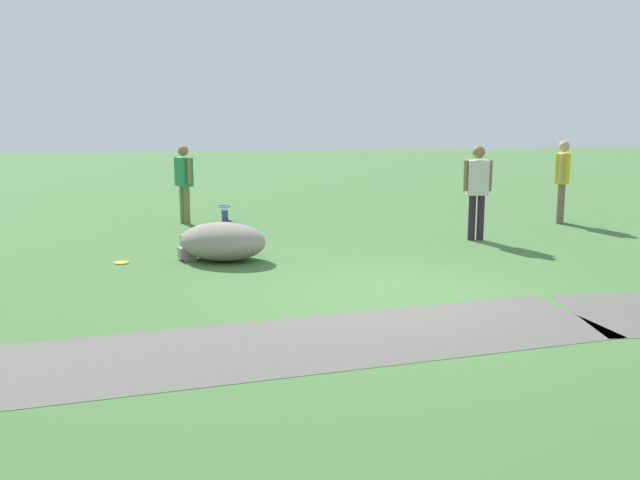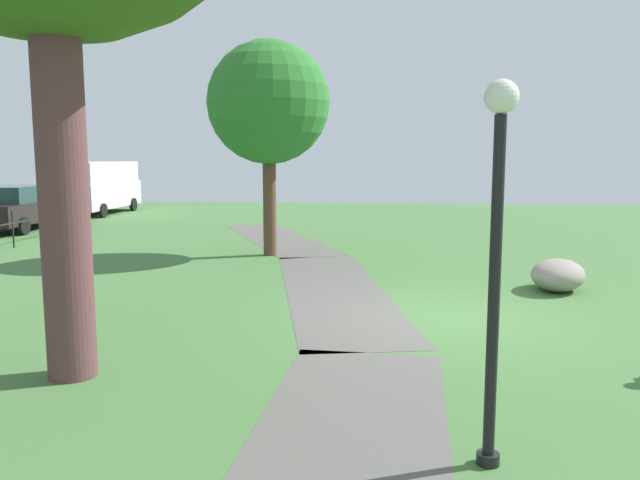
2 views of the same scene
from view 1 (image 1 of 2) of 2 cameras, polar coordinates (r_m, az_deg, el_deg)
name	(u,v)px [view 1 (image 1 of 2)]	position (r m, az deg, el deg)	size (l,w,h in m)	color
ground_plane	(397,296)	(10.46, 5.71, -4.12)	(48.00, 48.00, 0.00)	#47733C
footpath_segment_mid	(259,348)	(8.42, -4.52, -7.89)	(8.22, 3.48, 0.01)	#5C5954
lawn_boulder	(223,242)	(12.56, -7.15, -0.11)	(1.66, 1.42, 0.62)	gray
woman_with_handbag	(184,179)	(16.01, -9.97, 4.44)	(0.40, 0.45, 1.59)	olive
man_near_boulder	(477,186)	(14.29, 11.50, 3.93)	(0.52, 0.27, 1.72)	#2F1E31
passerby_on_path	(562,176)	(16.55, 17.39, 4.53)	(0.39, 0.46, 1.68)	#765D4B
handbag_on_grass	(225,214)	(16.33, -7.02, 1.92)	(0.29, 0.33, 0.31)	navy
backpack_by_boulder	(188,248)	(12.70, -9.71, -0.59)	(0.32, 0.33, 0.40)	gray
frisbee_on_grass	(121,263)	(12.70, -14.41, -1.63)	(0.23, 0.23, 0.02)	gold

